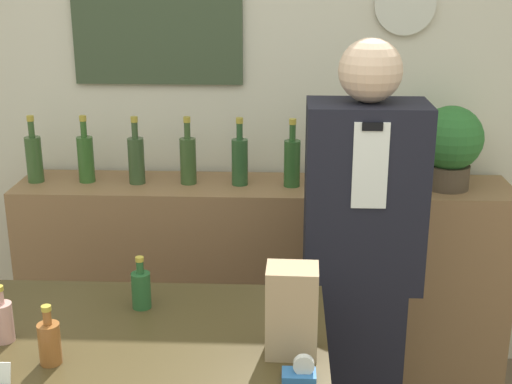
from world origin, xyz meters
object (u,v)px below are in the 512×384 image
potted_plant (450,144)px  paper_bag (292,311)px  tape_dispenser (301,372)px  shopkeeper (361,268)px

potted_plant → paper_bag: 1.45m
potted_plant → paper_bag: (-0.69, -1.26, -0.16)m
tape_dispenser → shopkeeper: bearing=74.0°
shopkeeper → tape_dispenser: bearing=-106.0°
shopkeeper → potted_plant: bearing=52.8°
potted_plant → paper_bag: bearing=-118.6°
shopkeeper → paper_bag: (-0.27, -0.70, 0.18)m
paper_bag → tape_dispenser: (0.02, -0.14, -0.11)m
shopkeeper → tape_dispenser: (-0.24, -0.84, 0.07)m
shopkeeper → tape_dispenser: 0.88m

